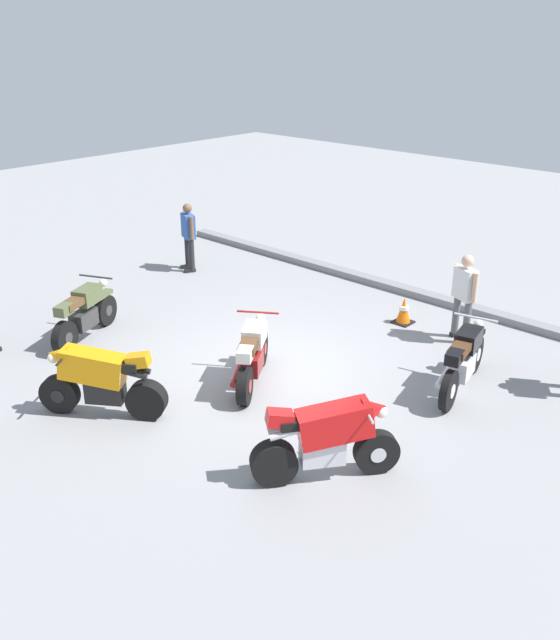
# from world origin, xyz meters

# --- Properties ---
(ground_plane) EXTENTS (40.00, 40.00, 0.00)m
(ground_plane) POSITION_xyz_m (0.00, 0.00, 0.00)
(ground_plane) COLOR gray
(curb_edge) EXTENTS (14.00, 0.30, 0.15)m
(curb_edge) POSITION_xyz_m (0.00, 4.60, 0.07)
(curb_edge) COLOR gray
(curb_edge) RESTS_ON ground
(motorcycle_olive_vintage) EXTENTS (1.01, 1.84, 1.07)m
(motorcycle_olive_vintage) POSITION_xyz_m (-3.34, -1.43, 0.49)
(motorcycle_olive_vintage) COLOR black
(motorcycle_olive_vintage) RESTS_ON ground
(motorcycle_cream_vintage) EXTENTS (1.22, 1.71, 1.07)m
(motorcycle_cream_vintage) POSITION_xyz_m (0.18, -0.57, 0.49)
(motorcycle_cream_vintage) COLOR black
(motorcycle_cream_vintage) RESTS_ON ground
(motorcycle_black_cruiser) EXTENTS (0.74, 2.06, 1.09)m
(motorcycle_black_cruiser) POSITION_xyz_m (2.77, 1.54, 0.52)
(motorcycle_black_cruiser) COLOR black
(motorcycle_black_cruiser) RESTS_ON ground
(motorcycle_orange_sportbike) EXTENTS (1.71, 1.27, 1.14)m
(motorcycle_orange_sportbike) POSITION_xyz_m (-0.77, -2.79, 0.59)
(motorcycle_orange_sportbike) COLOR black
(motorcycle_orange_sportbike) RESTS_ON ground
(motorcycle_red_sportbike) EXTENTS (1.32, 1.68, 1.14)m
(motorcycle_red_sportbike) POSITION_xyz_m (2.67, -1.73, 0.59)
(motorcycle_red_sportbike) COLOR black
(motorcycle_red_sportbike) RESTS_ON ground
(person_in_blue_shirt) EXTENTS (0.61, 0.44, 1.60)m
(person_in_blue_shirt) POSITION_xyz_m (-4.92, 2.45, 0.90)
(person_in_blue_shirt) COLOR #262628
(person_in_blue_shirt) RESTS_ON ground
(person_in_white_shirt) EXTENTS (0.62, 0.46, 1.64)m
(person_in_white_shirt) POSITION_xyz_m (1.80, 3.24, 0.93)
(person_in_white_shirt) COLOR #59595B
(person_in_white_shirt) RESTS_ON ground
(traffic_cone) EXTENTS (0.36, 0.36, 0.53)m
(traffic_cone) POSITION_xyz_m (0.59, 3.19, 0.26)
(traffic_cone) COLOR black
(traffic_cone) RESTS_ON ground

